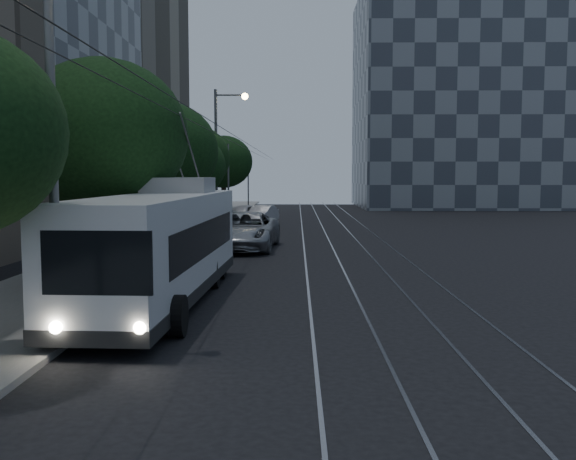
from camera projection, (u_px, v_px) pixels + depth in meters
The scene contains 19 objects.
ground at pixel (300, 299), 19.09m from camera, with size 120.00×120.00×0.00m, color black.
sidewalk at pixel (175, 234), 39.10m from camera, with size 5.00×90.00×0.15m, color gray.
tram_rails at pixel (339, 235), 38.98m from camera, with size 4.52×90.00×0.02m.
overhead_wires at pixel (216, 178), 38.77m from camera, with size 2.23×90.00×6.00m.
building_tan_far at pixel (94, 27), 59.66m from camera, with size 14.40×22.40×34.80m.
building_distant_right at pixel (456, 101), 72.58m from camera, with size 22.00×18.00×24.00m, color #3B414B.
trolleybus at pixel (162, 246), 18.44m from camera, with size 3.00×12.16×5.63m.
pickup_silver at pixel (244, 231), 31.71m from camera, with size 3.06×6.63×1.84m, color #95979C.
car_white_a at pixel (234, 234), 33.08m from camera, with size 1.54×3.84×1.31m, color silver.
car_white_b at pixel (232, 221), 41.90m from camera, with size 1.80×4.44×1.29m, color silver.
car_white_c at pixel (262, 215), 47.95m from camera, with size 1.45×4.16×1.37m, color #B2B2B7.
car_white_d at pixel (243, 214), 48.47m from camera, with size 1.71×4.24×1.45m, color silver.
tree_1 at pixel (103, 135), 21.20m from camera, with size 5.60×5.60×7.53m.
tree_2 at pixel (163, 152), 30.55m from camera, with size 5.34×5.34×7.19m.
tree_3 at pixel (191, 166), 38.82m from camera, with size 4.22×4.22×6.10m.
tree_4 at pixel (193, 158), 42.67m from camera, with size 4.90×4.90×6.98m.
tree_5 at pixel (224, 162), 56.00m from camera, with size 5.07×5.07×7.08m.
streetlamp_near at pixel (70, 94), 13.27m from camera, with size 2.17×0.44×8.82m.
streetlamp_far at pixel (222, 145), 43.31m from camera, with size 2.29×0.44×9.39m.
Camera 1 is at (-0.10, -18.84, 3.72)m, focal length 40.00 mm.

